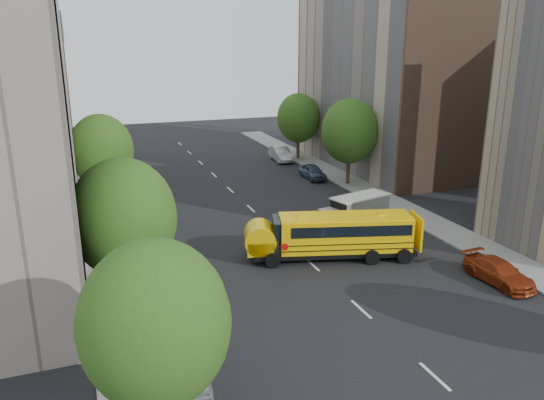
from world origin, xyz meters
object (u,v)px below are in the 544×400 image
parked_car_0 (187,372)px  street_tree_1 (123,218)px  parked_car_1 (135,200)px  street_tree_5 (298,118)px  street_tree_0 (155,324)px  street_tree_4 (350,131)px  school_bus (332,234)px  safari_truck (355,211)px  street_tree_2 (101,151)px  parked_car_4 (313,172)px  parked_car_3 (499,272)px  parked_car_5 (281,154)px

parked_car_0 → street_tree_1: bearing=-74.9°
street_tree_1 → parked_car_1: bearing=82.8°
street_tree_1 → street_tree_5: 37.20m
parked_car_0 → street_tree_5: bearing=-115.1°
street_tree_0 → street_tree_5: size_ratio=0.99×
street_tree_4 → school_bus: size_ratio=0.78×
street_tree_5 → safari_truck: street_tree_5 is taller
street_tree_1 → street_tree_5: (22.00, 30.00, -0.25)m
street_tree_5 → street_tree_2: bearing=-151.4°
parked_car_4 → school_bus: bearing=-110.3°
street_tree_4 → street_tree_1: bearing=-140.7°
street_tree_2 → school_bus: size_ratio=0.74×
street_tree_5 → parked_car_1: 23.80m
street_tree_1 → parked_car_4: size_ratio=1.93×
street_tree_4 → parked_car_1: (-19.80, -0.60, -4.35)m
street_tree_1 → street_tree_0: bearing=-90.0°
school_bus → street_tree_5: bearing=86.9°
street_tree_0 → school_bus: (12.59, 12.58, -3.05)m
street_tree_2 → parked_car_1: size_ratio=1.74×
street_tree_4 → parked_car_1: 20.28m
parked_car_0 → parked_car_4: bearing=-119.1°
street_tree_5 → parked_car_3: 34.26m
street_tree_0 → street_tree_2: 28.00m
safari_truck → parked_car_0: size_ratio=1.42×
safari_truck → street_tree_4: bearing=50.1°
street_tree_0 → parked_car_3: street_tree_0 is taller
street_tree_0 → safari_truck: bearing=45.5°
street_tree_2 → safari_truck: 20.32m
street_tree_4 → street_tree_0: bearing=-128.2°
street_tree_0 → parked_car_0: bearing=64.0°
street_tree_2 → street_tree_5: size_ratio=1.03×
street_tree_1 → safari_truck: size_ratio=1.36×
street_tree_2 → safari_truck: bearing=-33.3°
parked_car_0 → parked_car_1: 24.54m
street_tree_4 → parked_car_5: size_ratio=1.67×
parked_car_0 → parked_car_5: size_ratio=0.84×
street_tree_0 → street_tree_1: bearing=90.0°
parked_car_0 → parked_car_4: (18.40, 28.27, 0.00)m
parked_car_1 → parked_car_4: bearing=-164.0°
street_tree_0 → parked_car_3: size_ratio=1.66×
street_tree_1 → safari_truck: street_tree_1 is taller
street_tree_5 → school_bus: size_ratio=0.72×
parked_car_5 → street_tree_1: bearing=-118.9°
parked_car_3 → street_tree_0: bearing=-165.8°
street_tree_0 → parked_car_0: (1.40, 2.87, -3.94)m
parked_car_4 → parked_car_5: bearing=91.0°
street_tree_2 → parked_car_3: bearing=-47.9°
street_tree_0 → street_tree_4: bearing=51.8°
street_tree_2 → parked_car_1: 4.69m
parked_car_4 → parked_car_5: parked_car_5 is taller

